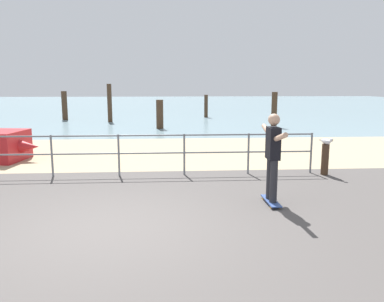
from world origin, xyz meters
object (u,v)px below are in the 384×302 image
bollard_short (325,160)px  skateboard (271,201)px  seagull (327,141)px  skateboarder (273,152)px

bollard_short → skateboard: bearing=-131.1°
skateboard → seagull: seagull is taller
skateboarder → seagull: skateboarder is taller
skateboarder → bollard_short: bearing=48.9°
bollard_short → skateboarder: bearing=-131.1°
bollard_short → seagull: size_ratio=1.65×
bollard_short → seagull: seagull is taller
skateboard → seagull: size_ratio=1.67×
skateboard → skateboarder: skateboarder is taller
skateboard → seagull: 3.09m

